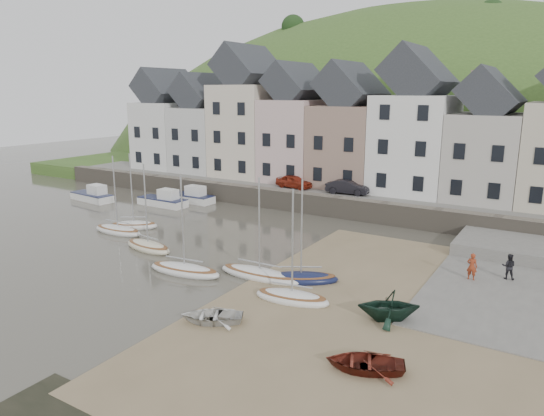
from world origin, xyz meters
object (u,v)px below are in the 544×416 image
Objects in this scene: rowboat_red at (365,362)px; car_right at (348,187)px; person_red at (472,266)px; person_dark at (509,266)px; rowboat_white at (212,316)px; car_left at (294,182)px; sailboat_0 at (118,230)px; rowboat_green at (389,305)px.

rowboat_red is 0.78× the size of car_right.
rowboat_red is 27.44m from car_right.
person_dark is at bearing -143.32° from person_red.
rowboat_white is 15.53m from person_red.
car_left reaches higher than rowboat_red.
car_left is (6.66, 16.38, 1.97)m from sailboat_0.
rowboat_red is at bearing 59.38° from rowboat_white.
car_right is at bearing -83.25° from car_left.
person_red is 2.20m from person_dark.
sailboat_0 is 3.94× the size of person_red.
person_red is at bearing 8.56° from sailboat_0.
car_right is (-13.20, 12.53, 1.34)m from person_red.
rowboat_white is 8.54m from rowboat_green.
sailboat_0 is 17.79m from car_left.
car_right reaches higher than person_red.
car_left is at bearing -166.65° from rowboat_red.
rowboat_red is 0.83× the size of car_left.
person_red is at bearing 27.61° from person_dark.
rowboat_red is at bearing -160.81° from car_right.
rowboat_green is 26.02m from car_left.
rowboat_white is 25.06m from car_right.
rowboat_white is at bearing 54.50° from person_red.
rowboat_red is at bearing 84.52° from person_red.
person_red is at bearing 133.31° from rowboat_green.
person_red is at bearing 112.29° from rowboat_white.
car_left reaches higher than person_dark.
sailboat_0 reaches higher than car_right.
rowboat_red is 30.24m from car_left.
car_left is (-16.44, 20.12, 1.40)m from rowboat_green.
sailboat_0 is 17.98m from rowboat_white.
person_red is 22.69m from car_left.
car_right is at bearing 158.80° from rowboat_white.
person_dark is at bearing -132.43° from car_right.
car_left reaches higher than rowboat_white.
sailboat_0 is 1.58× the size of car_right.
person_red is 18.25m from car_right.
person_red is at bearing -138.97° from car_right.
person_red reaches higher than rowboat_red.
car_left is at bearing 171.07° from rowboat_white.
person_dark is (4.25, 8.81, 0.05)m from rowboat_green.
rowboat_white is at bearing -152.71° from car_left.
rowboat_red is at bearing -19.70° from sailboat_0.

